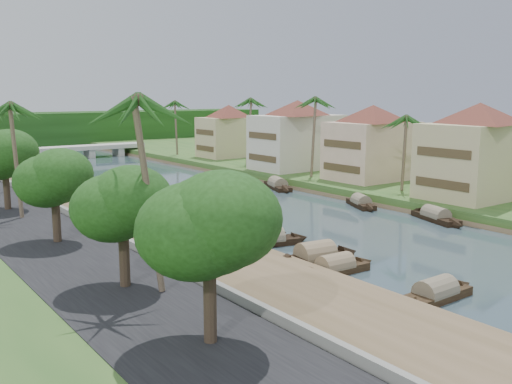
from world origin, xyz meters
TOP-DOWN VIEW (x-y plane):
  - ground at (0.00, 0.00)m, footprint 220.00×220.00m
  - left_bank at (-16.00, 20.00)m, footprint 10.00×180.00m
  - right_bank at (19.00, 20.00)m, footprint 16.00×180.00m
  - road at (-24.50, 20.00)m, footprint 8.00×180.00m
  - retaining_wall at (-20.20, 20.00)m, footprint 0.40×180.00m
  - far_right_fill at (56.00, 20.00)m, footprint 60.00×220.00m
  - treeline at (0.00, 100.00)m, footprint 120.00×14.00m
  - bridge at (0.00, 72.00)m, footprint 28.00×4.00m
  - building_near at (18.99, -2.00)m, footprint 14.85×14.85m
  - building_mid at (19.99, 14.00)m, footprint 14.11×14.11m
  - building_far at (18.99, 28.00)m, footprint 15.59×15.59m
  - building_distant at (19.99, 48.00)m, footprint 12.62×12.62m
  - sampan_0 at (-8.41, -17.24)m, footprint 7.49×1.80m
  - sampan_1 at (-8.92, -7.07)m, footprint 8.04×2.80m
  - sampan_2 at (-9.58, -9.84)m, footprint 7.26×1.87m
  - sampan_3 at (-8.82, -1.10)m, footprint 7.69×3.46m
  - sampan_4 at (-10.45, -0.04)m, footprint 7.93×2.16m
  - sampan_5 at (-9.16, 1.69)m, footprint 7.88×4.72m
  - sampan_6 at (-8.56, 7.88)m, footprint 8.46×2.56m
  - sampan_7 at (-8.23, 8.55)m, footprint 6.55×3.30m
  - sampan_8 at (-9.27, 9.65)m, footprint 7.81×2.29m
  - sampan_9 at (-8.38, 13.73)m, footprint 7.94×3.26m
  - sampan_10 at (-9.31, 19.61)m, footprint 7.85×2.90m
  - sampan_11 at (-8.71, 26.12)m, footprint 8.21×2.96m
  - sampan_12 at (-8.75, 28.21)m, footprint 7.06×4.48m
  - sampan_13 at (-9.08, 28.34)m, footprint 8.75×3.40m
  - sampan_14 at (10.10, -3.59)m, footprint 3.99×8.36m
  - sampan_15 at (9.41, 5.71)m, footprint 4.29×7.06m
  - sampan_16 at (9.63, 20.80)m, footprint 4.78×9.14m
  - canoe_1 at (-10.07, -0.69)m, footprint 5.66×1.01m
  - canoe_2 at (-8.90, 19.88)m, footprint 6.02×1.84m
  - palm_1 at (16.00, 5.49)m, footprint 3.20×3.20m
  - palm_2 at (15.00, 20.10)m, footprint 3.20×3.20m
  - palm_3 at (16.00, 36.54)m, footprint 3.20×3.20m
  - palm_4 at (-23.00, -9.59)m, footprint 3.20×3.20m
  - palm_5 at (-24.00, 15.33)m, footprint 3.20×3.20m
  - palm_7 at (14.00, 56.40)m, footprint 3.20×3.20m
  - tree_0 at (-24.00, -16.75)m, footprint 5.23×5.23m
  - tree_1 at (-24.00, -7.46)m, footprint 4.72×4.72m
  - tree_2 at (-24.00, 4.97)m, footprint 4.76×4.76m
  - tree_3 at (-24.00, 20.13)m, footprint 5.32×5.32m
  - tree_6 at (24.00, 28.59)m, footprint 4.17×4.17m
  - person_near at (-15.04, -5.68)m, footprint 0.64×0.51m
  - person_far at (-15.41, 10.93)m, footprint 1.03×0.94m

SIDE VIEW (x-z plane):
  - ground at x=0.00m, z-range 0.00..0.00m
  - canoe_2 at x=-8.90m, z-range -0.33..0.53m
  - canoe_1 at x=-10.07m, z-range -0.36..0.56m
  - left_bank at x=-16.00m, z-range 0.00..0.80m
  - sampan_12 at x=-8.75m, z-range -0.49..1.30m
  - sampan_7 at x=-8.23m, z-range -0.49..1.30m
  - sampan_2 at x=-9.58m, z-range -0.56..1.38m
  - sampan_15 at x=9.41m, z-range -0.56..1.38m
  - sampan_0 at x=-8.41m, z-range -0.59..1.41m
  - sampan_9 at x=-8.38m, z-range -0.59..1.41m
  - sampan_14 at x=10.10m, z-range -0.61..1.43m
  - sampan_3 at x=-8.82m, z-range -0.62..1.44m
  - sampan_10 at x=-9.31m, z-range -0.65..1.48m
  - sampan_16 at x=9.63m, z-range -0.70..1.53m
  - sampan_4 at x=-10.45m, z-range -0.70..1.53m
  - sampan_11 at x=-8.71m, z-range -0.73..1.57m
  - sampan_13 at x=-9.08m, z-range -0.75..1.58m
  - sampan_1 at x=-8.92m, z-range -0.75..1.58m
  - sampan_8 at x=-9.27m, z-range -0.77..1.61m
  - sampan_5 at x=-9.16m, z-range -0.80..1.64m
  - sampan_6 at x=-8.56m, z-range -0.81..1.65m
  - far_right_fill at x=56.00m, z-range 0.00..1.15m
  - right_bank at x=19.00m, z-range 0.00..1.20m
  - road at x=-24.50m, z-range 0.00..1.40m
  - retaining_wall at x=-20.20m, z-range 0.80..1.90m
  - person_near at x=-15.04m, z-range 0.80..2.34m
  - person_far at x=-15.41m, z-range 0.80..2.52m
  - bridge at x=0.00m, z-range 0.52..2.92m
  - treeline at x=0.00m, z-range 0.00..8.00m
  - building_distant at x=19.99m, z-range 1.28..10.48m
  - tree_2 at x=-24.00m, z-range 2.75..9.51m
  - building_mid at x=19.99m, z-range 1.28..10.98m
  - tree_1 at x=-24.00m, z-range 2.76..9.51m
  - building_near at x=18.99m, z-range 1.28..11.48m
  - building_far at x=18.99m, z-range 1.28..11.48m
  - tree_3 at x=-24.00m, z-range 2.85..10.27m
  - tree_0 at x=-24.00m, z-range 2.91..10.39m
  - tree_6 at x=24.00m, z-range 3.05..10.43m
  - palm_1 at x=16.00m, z-range 4.47..14.48m
  - palm_7 at x=14.00m, z-range 5.02..16.22m
  - palm_5 at x=-24.00m, z-range 5.38..16.91m
  - palm_3 at x=16.00m, z-range 5.30..17.08m
  - palm_2 at x=15.00m, z-range 5.41..17.45m
  - palm_4 at x=-23.00m, z-range 5.70..17.90m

